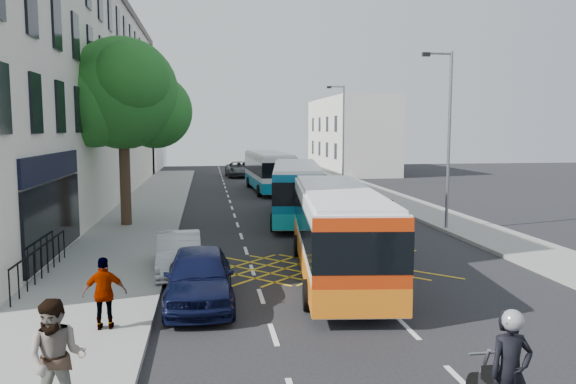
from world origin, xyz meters
name	(u,v)px	position (x,y,z in m)	size (l,w,h in m)	color
ground	(407,328)	(0.00, 0.00, 0.00)	(120.00, 120.00, 0.00)	black
pavement_left	(127,226)	(-8.50, 15.00, 0.07)	(5.00, 70.00, 0.15)	gray
pavement_right	(444,218)	(7.50, 15.00, 0.07)	(3.00, 70.00, 0.15)	gray
terrace_main	(53,95)	(-14.00, 24.49, 6.76)	(8.30, 45.00, 13.50)	beige
terrace_far	(125,126)	(-14.00, 55.00, 5.00)	(8.00, 20.00, 10.00)	silver
building_right	(350,135)	(11.00, 48.00, 4.00)	(6.00, 18.00, 8.00)	silver
street_tree	(122,95)	(-8.51, 14.97, 6.29)	(6.30, 5.70, 8.80)	#382619
lamp_near	(447,131)	(6.20, 12.00, 4.62)	(1.45, 0.15, 8.00)	slate
lamp_far	(342,130)	(6.20, 32.00, 4.62)	(1.45, 0.15, 8.00)	slate
railings	(41,260)	(-9.70, 5.30, 0.72)	(0.08, 5.60, 1.14)	black
bus_near	(337,230)	(-0.58, 4.79, 1.50)	(3.49, 10.31, 2.84)	silver
bus_mid	(297,190)	(-0.04, 16.23, 1.53)	(3.77, 10.54, 2.90)	silver
bus_far	(268,171)	(-0.04, 29.74, 1.55)	(2.92, 10.58, 2.95)	silver
motorbike	(509,380)	(-0.25, -4.91, 0.97)	(0.69, 2.33, 2.07)	black
parked_car_blue	(199,276)	(-4.90, 2.54, 0.76)	(1.80, 4.48, 1.53)	black
parked_car_silver	(179,254)	(-5.60, 5.93, 0.66)	(1.39, 3.99, 1.31)	#A1A4A8
red_hatchback	(357,207)	(2.92, 15.23, 0.71)	(1.98, 4.87, 1.41)	#9E061F
distant_car_grey	(239,169)	(-1.47, 42.92, 0.75)	(2.48, 5.38, 1.50)	#44484C
distant_car_silver	(285,172)	(2.50, 38.56, 0.72)	(1.70, 4.24, 1.44)	#9FA2A6
distant_car_dark	(282,168)	(3.07, 45.50, 0.65)	(1.37, 3.93, 1.30)	black
pedestrian_near	(57,359)	(-7.03, -3.48, 1.11)	(0.93, 0.73, 1.92)	gray
pedestrian_far	(105,293)	(-7.00, 0.54, 0.98)	(0.98, 0.41, 1.66)	gray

